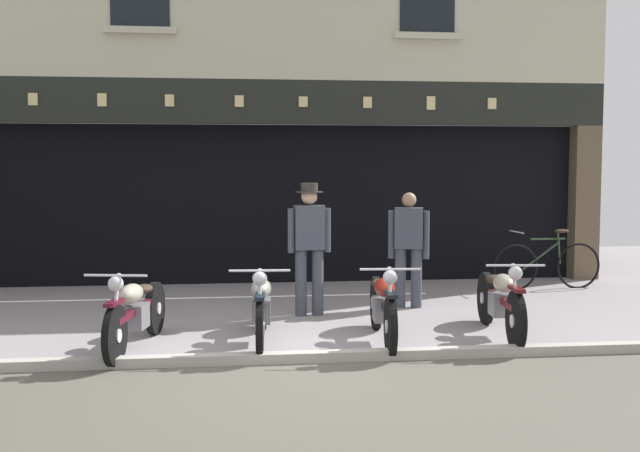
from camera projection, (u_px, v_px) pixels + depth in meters
name	position (u px, v px, depth m)	size (l,w,h in m)	color
ground	(312.00, 398.00, 6.69)	(23.14, 22.00, 0.18)	gray
shop_facade	(265.00, 177.00, 14.46)	(11.44, 4.42, 6.32)	black
motorcycle_left	(136.00, 311.00, 8.22)	(0.65, 2.03, 0.90)	black
motorcycle_center_left	(261.00, 306.00, 8.53)	(0.62, 2.01, 0.90)	black
motorcycle_center	(383.00, 305.00, 8.56)	(0.62, 1.99, 0.91)	black
motorcycle_center_right	(500.00, 300.00, 8.84)	(0.62, 2.04, 0.91)	black
salesman_left	(309.00, 242.00, 10.05)	(0.56, 0.35, 1.72)	#3D424C
shopkeeper_center	(409.00, 244.00, 10.63)	(0.55, 0.30, 1.57)	#3D424C
advert_board_near	(442.00, 172.00, 13.20)	(0.84, 0.03, 1.06)	silver
leaning_bicycle	(548.00, 264.00, 12.24)	(1.79, 0.50, 0.96)	black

